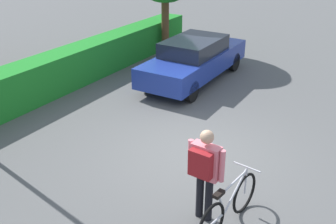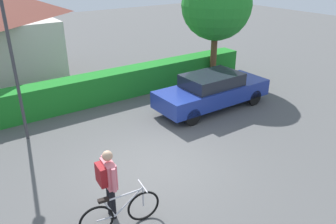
{
  "view_description": "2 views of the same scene",
  "coord_description": "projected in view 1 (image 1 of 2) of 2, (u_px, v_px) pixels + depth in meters",
  "views": [
    {
      "loc": [
        -6.85,
        -3.49,
        4.59
      ],
      "look_at": [
        0.07,
        0.7,
        0.82
      ],
      "focal_mm": 43.27,
      "sensor_mm": 36.0,
      "label": 1
    },
    {
      "loc": [
        -4.15,
        -6.76,
        5.28
      ],
      "look_at": [
        0.84,
        0.45,
        1.29
      ],
      "focal_mm": 36.1,
      "sensor_mm": 36.0,
      "label": 2
    }
  ],
  "objects": [
    {
      "name": "ground_plane",
      "position": [
        194.0,
        154.0,
        8.88
      ],
      "size": [
        60.0,
        60.0,
        0.0
      ],
      "primitive_type": "plane",
      "color": "#515151"
    },
    {
      "name": "hedge_row",
      "position": [
        25.0,
        85.0,
        11.11
      ],
      "size": [
        15.99,
        0.9,
        1.13
      ],
      "primitive_type": "cube",
      "color": "#1D7924",
      "rests_on": "ground"
    },
    {
      "name": "bicycle",
      "position": [
        229.0,
        207.0,
        6.59
      ],
      "size": [
        1.78,
        0.5,
        0.92
      ],
      "color": "black",
      "rests_on": "ground"
    },
    {
      "name": "person_rider",
      "position": [
        205.0,
        168.0,
        6.51
      ],
      "size": [
        0.37,
        0.67,
        1.68
      ],
      "color": "black",
      "rests_on": "ground"
    },
    {
      "name": "parked_car_near",
      "position": [
        194.0,
        59.0,
        12.74
      ],
      "size": [
        4.6,
        1.65,
        1.38
      ],
      "color": "navy",
      "rests_on": "ground"
    }
  ]
}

